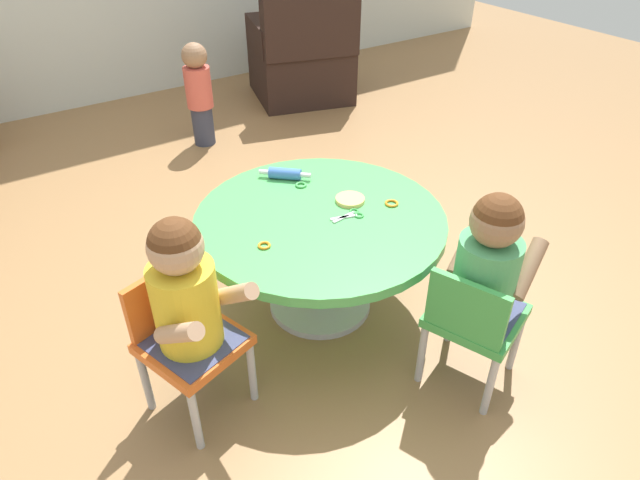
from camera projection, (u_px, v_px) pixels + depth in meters
ground_plane at (320, 304)px, 2.47m from camera, size 10.00×10.00×0.00m
craft_table at (320, 236)px, 2.25m from camera, size 1.00×1.00×0.46m
child_chair_left at (186, 338)px, 1.87m from camera, size 0.38×0.38×0.54m
seated_child_left at (185, 291)px, 1.72m from camera, size 0.36×0.41×0.51m
child_chair_right at (473, 320)px, 1.95m from camera, size 0.39×0.39×0.54m
seated_child_right at (488, 262)px, 1.84m from camera, size 0.42×0.37×0.51m
armchair_dark at (302, 59)px, 4.32m from camera, size 0.87×0.89×0.85m
toddler_standing at (199, 92)px, 3.61m from camera, size 0.17×0.17×0.67m
rolling_pin at (285, 174)px, 2.43m from camera, size 0.18×0.17×0.05m
craft_scissors at (351, 215)px, 2.20m from camera, size 0.14×0.08×0.01m
playdough_blob_0 at (350, 200)px, 2.29m from camera, size 0.12×0.12×0.02m
cookie_cutter_0 at (392, 203)px, 2.27m from camera, size 0.06×0.06×0.01m
cookie_cutter_1 at (264, 245)px, 2.03m from camera, size 0.05×0.05×0.01m
cookie_cutter_2 at (301, 185)px, 2.39m from camera, size 0.05×0.05×0.01m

